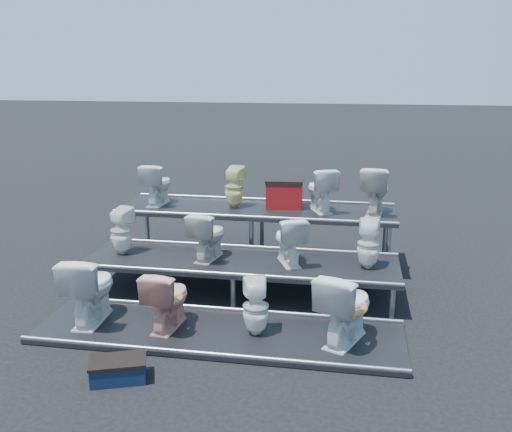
% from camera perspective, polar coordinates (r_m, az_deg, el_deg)
% --- Properties ---
extents(ground, '(80.00, 80.00, 0.00)m').
position_cam_1_polar(ground, '(7.84, -1.55, -7.62)').
color(ground, black).
rests_on(ground, ground).
extents(tier_front, '(4.20, 1.20, 0.06)m').
position_cam_1_polar(tier_front, '(6.67, -3.80, -11.57)').
color(tier_front, black).
rests_on(tier_front, ground).
extents(tier_mid, '(4.20, 1.20, 0.46)m').
position_cam_1_polar(tier_mid, '(7.75, -1.56, -6.05)').
color(tier_mid, black).
rests_on(tier_mid, ground).
extents(tier_back, '(4.20, 1.20, 0.86)m').
position_cam_1_polar(tier_back, '(8.90, 0.09, -1.91)').
color(tier_back, black).
rests_on(tier_back, ground).
extents(toilet_0, '(0.49, 0.83, 0.83)m').
position_cam_1_polar(toilet_0, '(6.99, -16.28, -6.92)').
color(toilet_0, white).
rests_on(toilet_0, tier_front).
extents(toilet_1, '(0.47, 0.73, 0.71)m').
position_cam_1_polar(toilet_1, '(6.66, -8.85, -8.11)').
color(toilet_1, '#E89D8B').
rests_on(toilet_1, tier_front).
extents(toilet_2, '(0.36, 0.37, 0.65)m').
position_cam_1_polar(toilet_2, '(6.44, -0.02, -9.06)').
color(toilet_2, white).
rests_on(toilet_2, tier_front).
extents(toilet_3, '(0.72, 0.91, 0.81)m').
position_cam_1_polar(toilet_3, '(6.32, 8.92, -8.92)').
color(toilet_3, white).
rests_on(toilet_3, tier_front).
extents(toilet_4, '(0.37, 0.37, 0.66)m').
position_cam_1_polar(toilet_4, '(8.06, -13.32, -1.45)').
color(toilet_4, white).
rests_on(toilet_4, tier_mid).
extents(toilet_5, '(0.49, 0.71, 0.66)m').
position_cam_1_polar(toilet_5, '(7.67, -4.82, -1.91)').
color(toilet_5, beige).
rests_on(toilet_5, tier_mid).
extents(toilet_6, '(0.58, 0.72, 0.65)m').
position_cam_1_polar(toilet_6, '(7.48, 3.31, -2.38)').
color(toilet_6, white).
rests_on(toilet_6, tier_mid).
extents(toilet_7, '(0.30, 0.30, 0.64)m').
position_cam_1_polar(toilet_7, '(7.44, 11.19, -2.77)').
color(toilet_7, white).
rests_on(toilet_7, tier_mid).
extents(toilet_8, '(0.40, 0.66, 0.65)m').
position_cam_1_polar(toilet_8, '(9.11, -9.84, 3.18)').
color(toilet_8, white).
rests_on(toilet_8, tier_back).
extents(toilet_9, '(0.34, 0.35, 0.64)m').
position_cam_1_polar(toilet_9, '(8.78, -2.21, 2.91)').
color(toilet_9, '#E7E393').
rests_on(toilet_9, tier_back).
extents(toilet_10, '(0.59, 0.75, 0.67)m').
position_cam_1_polar(toilet_10, '(8.60, 6.48, 2.66)').
color(toilet_10, white).
rests_on(toilet_10, tier_back).
extents(toilet_11, '(0.48, 0.74, 0.71)m').
position_cam_1_polar(toilet_11, '(8.59, 11.83, 2.57)').
color(toilet_11, beige).
rests_on(toilet_11, tier_back).
extents(red_crate, '(0.58, 0.47, 0.39)m').
position_cam_1_polar(red_crate, '(8.84, 2.86, 2.16)').
color(red_crate, maroon).
rests_on(red_crate, tier_back).
extents(step_stool, '(0.60, 0.48, 0.19)m').
position_cam_1_polar(step_stool, '(5.94, -13.61, -14.83)').
color(step_stool, '#0E1A33').
rests_on(step_stool, ground).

